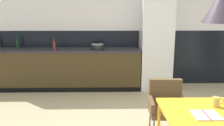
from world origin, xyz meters
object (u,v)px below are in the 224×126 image
at_px(open_book, 206,115).
at_px(bottle_vinegar_dark, 54,46).
at_px(pendant_lamp_over_table_near, 222,6).
at_px(cooking_pot, 98,47).
at_px(bottle_wine_green, 18,43).
at_px(armchair_corner_seat, 166,102).
at_px(refrigerator_column, 156,43).
at_px(mug_wide_latte, 216,102).

bearing_deg(open_book, bottle_vinegar_dark, 126.12).
height_order(bottle_vinegar_dark, pendant_lamp_over_table_near, pendant_lamp_over_table_near).
bearing_deg(cooking_pot, open_book, -68.49).
bearing_deg(pendant_lamp_over_table_near, bottle_wine_green, 134.37).
bearing_deg(open_book, armchair_corner_seat, 99.88).
bearing_deg(refrigerator_column, bottle_wine_green, 177.70).
xyz_separation_m(refrigerator_column, bottle_wine_green, (-3.16, 0.13, -0.00)).
bearing_deg(pendant_lamp_over_table_near, armchair_corner_seat, 105.55).
xyz_separation_m(armchair_corner_seat, pendant_lamp_over_table_near, (0.24, -0.85, 1.28)).
bearing_deg(bottle_wine_green, open_book, -46.88).
relative_size(refrigerator_column, armchair_corner_seat, 2.54).
bearing_deg(armchair_corner_seat, refrigerator_column, -94.23).
distance_m(refrigerator_column, cooking_pot, 1.32).
bearing_deg(pendant_lamp_over_table_near, bottle_vinegar_dark, 127.67).
bearing_deg(armchair_corner_seat, open_book, 102.85).
height_order(refrigerator_column, armchair_corner_seat, refrigerator_column).
height_order(armchair_corner_seat, bottle_vinegar_dark, bottle_vinegar_dark).
bearing_deg(bottle_wine_green, pendant_lamp_over_table_near, -45.63).
relative_size(armchair_corner_seat, mug_wide_latte, 6.76).
height_order(open_book, cooking_pot, cooking_pot).
bearing_deg(refrigerator_column, pendant_lamp_over_table_near, -90.82).
bearing_deg(bottle_vinegar_dark, pendant_lamp_over_table_near, -52.33).
relative_size(open_book, bottle_wine_green, 0.89).
bearing_deg(pendant_lamp_over_table_near, cooking_pot, 113.18).
relative_size(open_book, pendant_lamp_over_table_near, 0.28).
height_order(open_book, bottle_vinegar_dark, bottle_vinegar_dark).
xyz_separation_m(armchair_corner_seat, open_book, (0.16, -0.90, 0.23)).
bearing_deg(bottle_wine_green, mug_wide_latte, -43.07).
height_order(refrigerator_column, bottle_wine_green, refrigerator_column).
distance_m(armchair_corner_seat, open_book, 0.95).
distance_m(refrigerator_column, mug_wide_latte, 2.91).
bearing_deg(open_book, cooking_pot, 111.51).
bearing_deg(armchair_corner_seat, bottle_vinegar_dark, -42.63).
bearing_deg(refrigerator_column, mug_wide_latte, -88.48).
bearing_deg(bottle_wine_green, armchair_corner_seat, -39.08).
xyz_separation_m(mug_wide_latte, cooking_pot, (-1.39, 2.81, 0.18)).
bearing_deg(cooking_pot, mug_wide_latte, -63.64).
relative_size(mug_wide_latte, cooking_pot, 0.44).
bearing_deg(cooking_pot, pendant_lamp_over_table_near, -66.82).
relative_size(refrigerator_column, pendant_lamp_over_table_near, 2.26).
bearing_deg(refrigerator_column, bottle_vinegar_dark, -174.92).
relative_size(refrigerator_column, mug_wide_latte, 17.15).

